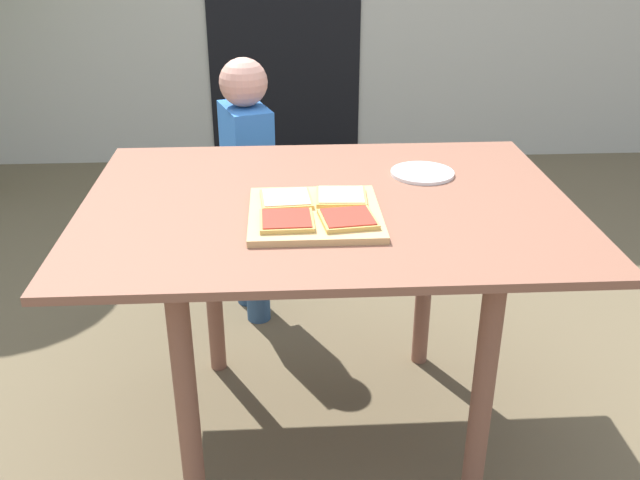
% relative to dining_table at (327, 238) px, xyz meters
% --- Properties ---
extents(ground_plane, '(16.00, 16.00, 0.00)m').
position_rel_dining_table_xyz_m(ground_plane, '(0.00, 0.00, -0.66)').
color(ground_plane, brown).
extents(dining_table, '(1.27, 0.94, 0.76)m').
position_rel_dining_table_xyz_m(dining_table, '(0.00, 0.00, 0.00)').
color(dining_table, brown).
rests_on(dining_table, ground).
extents(cutting_board, '(0.32, 0.33, 0.02)m').
position_rel_dining_table_xyz_m(cutting_board, '(-0.04, -0.11, 0.12)').
color(cutting_board, tan).
rests_on(cutting_board, dining_table).
extents(pizza_slice_near_left, '(0.13, 0.13, 0.01)m').
position_rel_dining_table_xyz_m(pizza_slice_near_left, '(-0.11, -0.18, 0.13)').
color(pizza_slice_near_left, gold).
rests_on(pizza_slice_near_left, cutting_board).
extents(pizza_slice_far_right, '(0.13, 0.13, 0.01)m').
position_rel_dining_table_xyz_m(pizza_slice_far_right, '(0.03, -0.04, 0.13)').
color(pizza_slice_far_right, gold).
rests_on(pizza_slice_far_right, cutting_board).
extents(pizza_slice_near_right, '(0.14, 0.14, 0.01)m').
position_rel_dining_table_xyz_m(pizza_slice_near_right, '(0.04, -0.18, 0.13)').
color(pizza_slice_near_right, gold).
rests_on(pizza_slice_near_right, cutting_board).
extents(pizza_slice_far_left, '(0.14, 0.14, 0.01)m').
position_rel_dining_table_xyz_m(pizza_slice_far_left, '(-0.11, -0.04, 0.13)').
color(pizza_slice_far_left, gold).
rests_on(pizza_slice_far_left, cutting_board).
extents(plate_white_right, '(0.18, 0.18, 0.01)m').
position_rel_dining_table_xyz_m(plate_white_right, '(0.28, 0.18, 0.11)').
color(plate_white_right, silver).
rests_on(plate_white_right, dining_table).
extents(child_left, '(0.21, 0.27, 0.99)m').
position_rel_dining_table_xyz_m(child_left, '(-0.24, 0.73, -0.09)').
color(child_left, '#2E4C70').
rests_on(child_left, ground).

